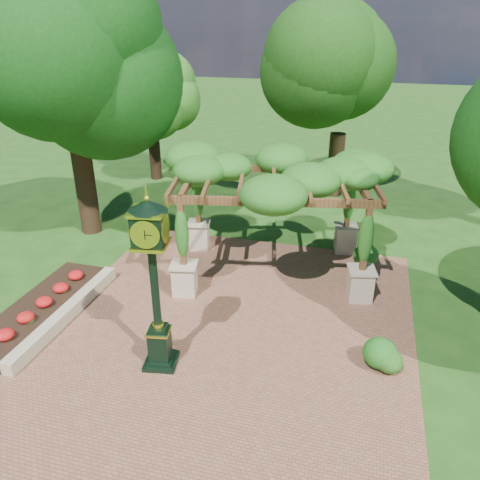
# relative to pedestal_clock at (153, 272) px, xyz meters

# --- Properties ---
(ground) EXTENTS (120.00, 120.00, 0.00)m
(ground) POSITION_rel_pedestal_clock_xyz_m (1.20, 0.57, -2.67)
(ground) COLOR #1E4714
(ground) RESTS_ON ground
(brick_plaza) EXTENTS (10.00, 12.00, 0.04)m
(brick_plaza) POSITION_rel_pedestal_clock_xyz_m (1.20, 1.57, -2.65)
(brick_plaza) COLOR brown
(brick_plaza) RESTS_ON ground
(border_wall) EXTENTS (0.35, 5.00, 0.40)m
(border_wall) POSITION_rel_pedestal_clock_xyz_m (-3.40, 1.07, -2.47)
(border_wall) COLOR #C6B793
(border_wall) RESTS_ON ground
(flower_bed) EXTENTS (1.50, 5.00, 0.36)m
(flower_bed) POSITION_rel_pedestal_clock_xyz_m (-4.30, 1.07, -2.49)
(flower_bed) COLOR red
(flower_bed) RESTS_ON ground
(pedestal_clock) EXTENTS (1.02, 1.02, 4.45)m
(pedestal_clock) POSITION_rel_pedestal_clock_xyz_m (0.00, 0.00, 0.00)
(pedestal_clock) COLOR black
(pedestal_clock) RESTS_ON brick_plaza
(pergola) EXTENTS (6.92, 5.10, 3.94)m
(pergola) POSITION_rel_pedestal_clock_xyz_m (1.66, 5.43, 0.56)
(pergola) COLOR beige
(pergola) RESTS_ON brick_plaza
(sundial) EXTENTS (0.58, 0.58, 0.99)m
(sundial) POSITION_rel_pedestal_clock_xyz_m (0.27, 10.56, -2.23)
(sundial) COLOR #989790
(sundial) RESTS_ON ground
(shrub_front) EXTENTS (0.79, 0.79, 0.60)m
(shrub_front) POSITION_rel_pedestal_clock_xyz_m (5.47, 1.21, -2.33)
(shrub_front) COLOR #245217
(shrub_front) RESTS_ON brick_plaza
(shrub_mid) EXTENTS (1.07, 1.07, 0.76)m
(shrub_mid) POSITION_rel_pedestal_clock_xyz_m (5.23, 1.34, -2.24)
(shrub_mid) COLOR #1E5919
(shrub_mid) RESTS_ON brick_plaza
(shrub_back) EXTENTS (1.14, 1.14, 0.79)m
(shrub_back) POSITION_rel_pedestal_clock_xyz_m (4.75, 6.60, -2.23)
(shrub_back) COLOR #205819
(shrub_back) RESTS_ON brick_plaza
(tree_west_near) EXTENTS (5.11, 5.11, 10.11)m
(tree_west_near) POSITION_rel_pedestal_clock_xyz_m (-6.09, 6.80, 4.27)
(tree_west_near) COLOR #372316
(tree_west_near) RESTS_ON ground
(tree_west_far) EXTENTS (3.56, 3.56, 6.36)m
(tree_west_far) POSITION_rel_pedestal_clock_xyz_m (-6.47, 13.92, 1.69)
(tree_west_far) COLOR black
(tree_west_far) RESTS_ON ground
(tree_north) EXTENTS (4.77, 4.77, 7.78)m
(tree_north) POSITION_rel_pedestal_clock_xyz_m (3.01, 13.79, 2.67)
(tree_north) COLOR #332314
(tree_north) RESTS_ON ground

